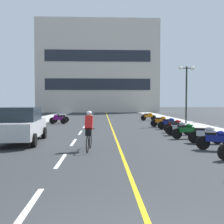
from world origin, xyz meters
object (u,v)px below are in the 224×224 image
Objects in this scene: motorcycle_4 at (206,134)px; motorcycle_9 at (161,121)px; motorcycle_12 at (149,116)px; motorcycle_7 at (176,125)px; motorcycle_10 at (58,119)px; motorcycle_5 at (186,130)px; cyclist_rider at (89,130)px; street_lamp_mid at (186,82)px; motorcycle_11 at (60,118)px; motorcycle_8 at (169,123)px; motorcycle_3 at (217,139)px; motorcycle_6 at (179,128)px; parked_car_near at (22,125)px.

motorcycle_9 is at bearing 92.10° from motorcycle_4.
motorcycle_9 is 6.85m from motorcycle_12.
motorcycle_10 is (-9.15, 6.82, 0.00)m from motorcycle_7.
cyclist_rider is at bearing -149.48° from motorcycle_5.
street_lamp_mid is 3.06× the size of motorcycle_10.
motorcycle_11 is 0.98× the size of motorcycle_12.
cyclist_rider is at bearing -75.89° from motorcycle_11.
cyclist_rider is (-8.18, -11.53, -3.00)m from street_lamp_mid.
motorcycle_11 is (-9.22, 6.34, 0.00)m from motorcycle_8.
motorcycle_9 is 9.53m from motorcycle_10.
motorcycle_7 is at bearing 89.29° from motorcycle_3.
motorcycle_5 is at bearing 30.52° from cyclist_rider.
motorcycle_6 is 1.01× the size of motorcycle_7.
motorcycle_7 is 10.59m from motorcycle_12.
motorcycle_12 is at bearing 57.46° from parked_car_near.
motorcycle_7 is (-0.17, 4.57, 0.00)m from motorcycle_4.
parked_car_near reaches higher than motorcycle_11.
motorcycle_5 is (8.83, 0.97, -0.44)m from parked_car_near.
parked_car_near is at bearing -89.67° from motorcycle_10.
motorcycle_8 is at bearing 85.69° from motorcycle_6.
motorcycle_5 and motorcycle_9 have the same top height.
motorcycle_6 is at bearing -91.61° from motorcycle_12.
motorcycle_6 is (-0.37, 3.13, 0.00)m from motorcycle_4.
motorcycle_4 is at bearing 81.75° from motorcycle_3.
motorcycle_5 is at bearing -92.44° from motorcycle_6.
motorcycle_11 is 0.94× the size of cyclist_rider.
motorcycle_12 is (0.34, 12.03, 0.00)m from motorcycle_6.
motorcycle_4 is 0.97× the size of motorcycle_9.
parked_car_near is at bearing -164.67° from motorcycle_6.
motorcycle_10 is at bearing 173.53° from street_lamp_mid.
motorcycle_12 is at bearing 89.42° from motorcycle_8.
motorcycle_9 is at bearing 40.40° from parked_car_near.
motorcycle_9 is (-2.73, -1.74, -3.42)m from street_lamp_mid.
street_lamp_mid is 3.03× the size of motorcycle_8.
motorcycle_11 is (-9.03, 4.47, 0.00)m from motorcycle_9.
street_lamp_mid reaches higher than motorcycle_7.
motorcycle_12 is (0.40, 13.50, 0.00)m from motorcycle_5.
motorcycle_10 is (-9.08, 13.10, 0.00)m from motorcycle_3.
motorcycle_8 is 1.00× the size of motorcycle_12.
motorcycle_4 is 0.98× the size of motorcycle_5.
motorcycle_10 is 1.40m from motorcycle_11.
motorcycle_5 is 1.47m from motorcycle_6.
motorcycle_7 is (9.09, 3.88, -0.44)m from parked_car_near.
street_lamp_mid is 8.21m from motorcycle_6.
motorcycle_10 is 10.03m from motorcycle_12.
motorcycle_5 and motorcycle_12 have the same top height.
motorcycle_9 is (-0.13, 3.74, 0.00)m from motorcycle_7.
parked_car_near is 2.59× the size of motorcycle_4.
motorcycle_7 is 8.24m from cyclist_rider.
street_lamp_mid reaches higher than motorcycle_9.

